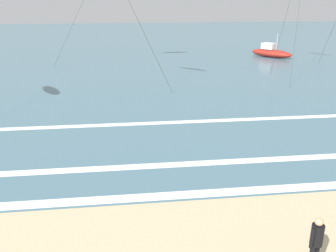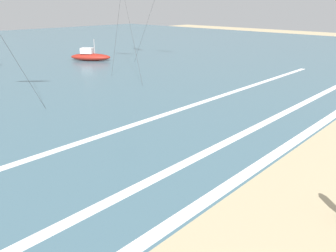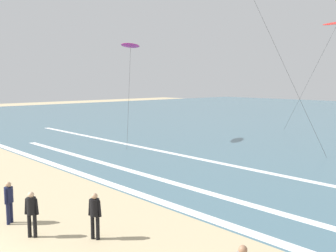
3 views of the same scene
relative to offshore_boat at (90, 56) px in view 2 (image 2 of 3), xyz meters
The scene contains 4 objects.
wave_foam_shoreline 32.77m from the offshore_boat, 112.49° to the right, with size 56.35×0.55×0.01m, color white.
wave_foam_mid_break 30.69m from the offshore_boat, 115.40° to the right, with size 41.52×0.52×0.01m, color white.
wave_foam_outer_break 26.66m from the offshore_boat, 123.76° to the right, with size 56.38×0.50×0.01m, color white.
offshore_boat is the anchor object (origin of this frame).
Camera 2 is at (-9.81, 2.85, 6.90)m, focal length 34.66 mm.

